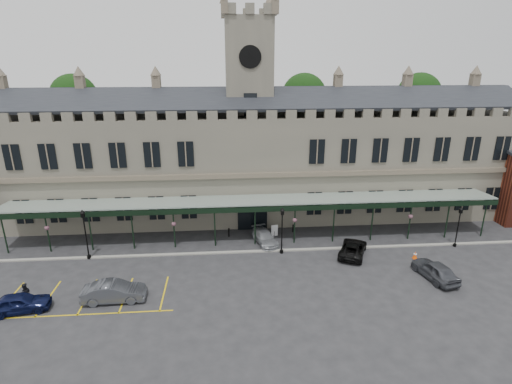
{
  "coord_description": "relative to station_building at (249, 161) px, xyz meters",
  "views": [
    {
      "loc": [
        -2.83,
        -29.26,
        18.11
      ],
      "look_at": [
        0.0,
        6.0,
        6.0
      ],
      "focal_mm": 28.0,
      "sensor_mm": 36.0,
      "label": 1
    }
  ],
  "objects": [
    {
      "name": "ground",
      "position": [
        0.0,
        -15.91,
        -6.47
      ],
      "size": [
        140.0,
        140.0,
        0.0
      ],
      "primitive_type": "plane",
      "color": "#262628"
    },
    {
      "name": "station_building",
      "position": [
        0.0,
        0.0,
        0.0
      ],
      "size": [
        60.0,
        10.36,
        17.3
      ],
      "color": "#5C584D",
      "rests_on": "ground"
    },
    {
      "name": "clock_tower",
      "position": [
        0.0,
        0.09,
        6.64
      ],
      "size": [
        5.6,
        5.6,
        24.8
      ],
      "color": "#5C584D",
      "rests_on": "ground"
    },
    {
      "name": "canopy",
      "position": [
        0.0,
        -8.45,
        -4.06
      ],
      "size": [
        50.0,
        4.1,
        4.3
      ],
      "color": "#8C9E93",
      "rests_on": "ground"
    },
    {
      "name": "kerb",
      "position": [
        0.0,
        -10.41,
        -6.41
      ],
      "size": [
        60.0,
        0.4,
        0.12
      ],
      "primitive_type": "cube",
      "color": "gray",
      "rests_on": "ground"
    },
    {
      "name": "parking_markings",
      "position": [
        -14.0,
        -17.41,
        -6.47
      ],
      "size": [
        16.0,
        6.0,
        0.01
      ],
      "primitive_type": null,
      "color": "gold",
      "rests_on": "ground"
    },
    {
      "name": "tree_behind_left",
      "position": [
        -22.0,
        9.09,
        6.35
      ],
      "size": [
        6.0,
        6.0,
        16.0
      ],
      "color": "#332314",
      "rests_on": "ground"
    },
    {
      "name": "tree_behind_mid",
      "position": [
        8.0,
        9.09,
        6.35
      ],
      "size": [
        6.0,
        6.0,
        16.0
      ],
      "color": "#332314",
      "rests_on": "ground"
    },
    {
      "name": "tree_behind_right",
      "position": [
        24.0,
        9.09,
        6.35
      ],
      "size": [
        6.0,
        6.0,
        16.0
      ],
      "color": "#332314",
      "rests_on": "ground"
    },
    {
      "name": "lamp_post_left",
      "position": [
        -15.83,
        -10.48,
        -3.53
      ],
      "size": [
        0.47,
        0.47,
        4.95
      ],
      "color": "black",
      "rests_on": "ground"
    },
    {
      "name": "lamp_post_mid",
      "position": [
        2.4,
        -10.81,
        -3.67
      ],
      "size": [
        0.45,
        0.45,
        4.71
      ],
      "color": "black",
      "rests_on": "ground"
    },
    {
      "name": "lamp_post_right",
      "position": [
        19.91,
        -10.83,
        -3.95
      ],
      "size": [
        0.4,
        0.4,
        4.24
      ],
      "color": "black",
      "rests_on": "ground"
    },
    {
      "name": "traffic_cone",
      "position": [
        14.78,
        -12.93,
        -6.12
      ],
      "size": [
        0.44,
        0.44,
        0.71
      ],
      "rotation": [
        0.0,
        0.0,
        -0.41
      ],
      "color": "#FF5208",
      "rests_on": "ground"
    },
    {
      "name": "sign_board",
      "position": [
        2.21,
        -6.9,
        -5.87
      ],
      "size": [
        0.71,
        0.17,
        1.23
      ],
      "rotation": [
        0.0,
        0.0,
        0.17
      ],
      "color": "black",
      "rests_on": "ground"
    },
    {
      "name": "bollard_left",
      "position": [
        -2.61,
        -6.68,
        -6.0
      ],
      "size": [
        0.17,
        0.17,
        0.93
      ],
      "primitive_type": "cylinder",
      "color": "black",
      "rests_on": "ground"
    },
    {
      "name": "bollard_right",
      "position": [
        4.32,
        -6.1,
        -6.04
      ],
      "size": [
        0.15,
        0.15,
        0.86
      ],
      "primitive_type": "cylinder",
      "color": "black",
      "rests_on": "ground"
    },
    {
      "name": "car_left_a",
      "position": [
        -18.32,
        -18.51,
        -5.74
      ],
      "size": [
        4.53,
        2.5,
        1.46
      ],
      "primitive_type": "imported",
      "rotation": [
        0.0,
        0.0,
        1.76
      ],
      "color": "#0B1134",
      "rests_on": "ground"
    },
    {
      "name": "car_left_b",
      "position": [
        -11.66,
        -17.66,
        -5.68
      ],
      "size": [
        4.85,
        1.83,
        1.58
      ],
      "primitive_type": "imported",
      "rotation": [
        0.0,
        0.0,
        1.6
      ],
      "color": "#3E4046",
      "rests_on": "ground"
    },
    {
      "name": "car_taxi",
      "position": [
        1.0,
        -8.52,
        -5.84
      ],
      "size": [
        2.76,
        4.62,
        1.25
      ],
      "primitive_type": "imported",
      "rotation": [
        0.0,
        0.0,
        0.25
      ],
      "color": "#9EA1A6",
      "rests_on": "ground"
    },
    {
      "name": "car_van",
      "position": [
        9.16,
        -11.72,
        -5.8
      ],
      "size": [
        4.06,
        5.26,
        1.33
      ],
      "primitive_type": "imported",
      "rotation": [
        0.0,
        0.0,
        2.69
      ],
      "color": "black",
      "rests_on": "ground"
    },
    {
      "name": "car_right_a",
      "position": [
        14.82,
        -16.47,
        -5.69
      ],
      "size": [
        2.76,
        4.87,
        1.56
      ],
      "primitive_type": "imported",
      "rotation": [
        0.0,
        0.0,
        3.35
      ],
      "color": "#3E4046",
      "rests_on": "ground"
    },
    {
      "name": "person_b",
      "position": [
        -18.3,
        -17.58,
        -5.57
      ],
      "size": [
        1.09,
        1.01,
        1.79
      ],
      "primitive_type": "imported",
      "rotation": [
        0.0,
        0.0,
        3.64
      ],
      "color": "black",
      "rests_on": "ground"
    }
  ]
}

